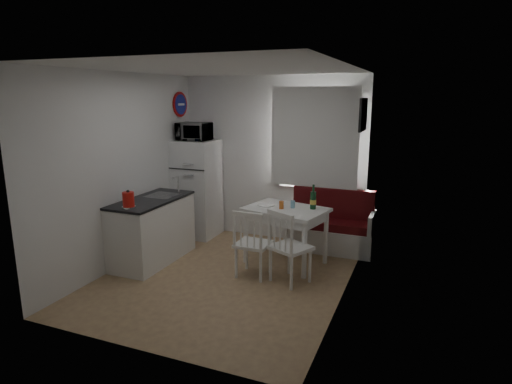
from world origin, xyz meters
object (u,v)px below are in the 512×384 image
(kettle, at_px, (128,200))
(chair_left, at_px, (250,237))
(bench, at_px, (330,230))
(dining_table, at_px, (286,214))
(kitchen_counter, at_px, (153,230))
(chair_right, at_px, (288,240))
(fridge, at_px, (197,188))
(microwave, at_px, (194,132))
(wine_bottle, at_px, (313,197))

(kettle, bearing_deg, chair_left, 18.20)
(bench, height_order, dining_table, bench)
(kitchen_counter, xyz_separation_m, chair_left, (1.51, -0.05, 0.10))
(bench, bearing_deg, dining_table, -121.76)
(chair_left, bearing_deg, chair_right, 0.87)
(bench, xyz_separation_m, fridge, (-2.20, -0.11, 0.49))
(microwave, xyz_separation_m, wine_bottle, (2.09, -0.49, -0.77))
(fridge, xyz_separation_m, kettle, (0.03, -1.78, 0.22))
(bench, distance_m, microwave, 2.63)
(chair_right, xyz_separation_m, microwave, (-1.99, 1.25, 1.15))
(chair_right, relative_size, microwave, 1.15)
(bench, xyz_separation_m, kettle, (-2.17, -1.89, 0.71))
(chair_right, xyz_separation_m, fridge, (-1.99, 1.30, 0.21))
(chair_right, distance_m, fridge, 2.39)
(kitchen_counter, xyz_separation_m, fridge, (0.02, 1.24, 0.34))
(fridge, bearing_deg, wine_bottle, -14.39)
(dining_table, distance_m, chair_left, 0.72)
(fridge, relative_size, microwave, 3.12)
(bench, relative_size, kettle, 5.60)
(bench, bearing_deg, fridge, -177.14)
(dining_table, bearing_deg, chair_left, -97.54)
(chair_left, height_order, chair_right, chair_right)
(bench, height_order, chair_left, bench)
(kettle, bearing_deg, dining_table, 33.72)
(chair_left, xyz_separation_m, kettle, (-1.46, -0.48, 0.46))
(chair_left, relative_size, wine_bottle, 1.43)
(microwave, bearing_deg, kettle, -89.01)
(kitchen_counter, xyz_separation_m, microwave, (0.02, 1.19, 1.28))
(dining_table, bearing_deg, bench, 71.38)
(chair_right, bearing_deg, chair_left, -154.59)
(chair_left, bearing_deg, kitchen_counter, 179.34)
(dining_table, bearing_deg, fridge, 173.06)
(kitchen_counter, bearing_deg, chair_left, -2.08)
(chair_left, xyz_separation_m, fridge, (-1.49, 1.30, 0.24))
(dining_table, relative_size, wine_bottle, 3.56)
(bench, height_order, microwave, microwave)
(kitchen_counter, xyz_separation_m, kettle, (0.05, -0.54, 0.56))
(kitchen_counter, relative_size, fridge, 0.83)
(dining_table, xyz_separation_m, microwave, (-1.74, 0.59, 1.03))
(dining_table, bearing_deg, wine_bottle, 29.09)
(bench, relative_size, microwave, 2.53)
(dining_table, relative_size, microwave, 2.34)
(dining_table, xyz_separation_m, chair_right, (0.25, -0.67, -0.12))
(dining_table, xyz_separation_m, chair_left, (-0.25, -0.66, -0.15))
(chair_right, relative_size, kettle, 2.54)
(chair_left, relative_size, fridge, 0.30)
(chair_right, bearing_deg, kettle, -140.41)
(kitchen_counter, bearing_deg, dining_table, 19.02)
(microwave, bearing_deg, fridge, 90.00)
(wine_bottle, bearing_deg, chair_right, -97.43)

